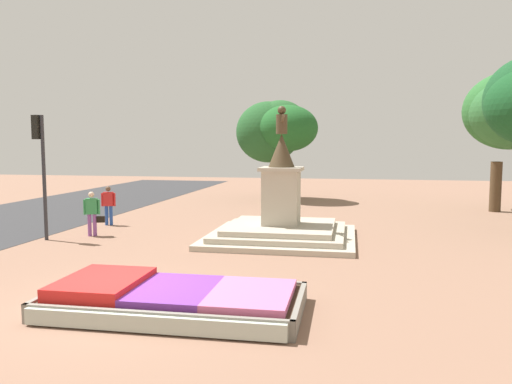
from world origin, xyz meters
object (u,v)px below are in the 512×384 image
at_px(flower_planter, 169,299).
at_px(statue_monument, 281,219).
at_px(pedestrian_crossing_plaza, 108,203).
at_px(traffic_light_mid_block, 41,154).
at_px(pedestrian_with_handbag, 92,211).

xyz_separation_m(flower_planter, statue_monument, (1.13, 7.66, 0.48)).
bearing_deg(pedestrian_crossing_plaza, traffic_light_mid_block, -102.49).
bearing_deg(flower_planter, pedestrian_crossing_plaza, 122.98).
distance_m(pedestrian_with_handbag, pedestrian_crossing_plaza, 2.35).
bearing_deg(statue_monument, traffic_light_mid_block, -168.75).
height_order(statue_monument, traffic_light_mid_block, statue_monument).
relative_size(statue_monument, pedestrian_with_handbag, 3.14).
bearing_deg(flower_planter, traffic_light_mid_block, 138.02).
relative_size(flower_planter, statue_monument, 1.01).
bearing_deg(pedestrian_with_handbag, traffic_light_mid_block, -143.31).
relative_size(flower_planter, pedestrian_with_handbag, 3.17).
distance_m(flower_planter, pedestrian_with_handbag, 8.95).
height_order(flower_planter, pedestrian_crossing_plaza, pedestrian_crossing_plaza).
xyz_separation_m(traffic_light_mid_block, pedestrian_with_handbag, (1.28, 0.95, -2.04)).
height_order(flower_planter, statue_monument, statue_monument).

